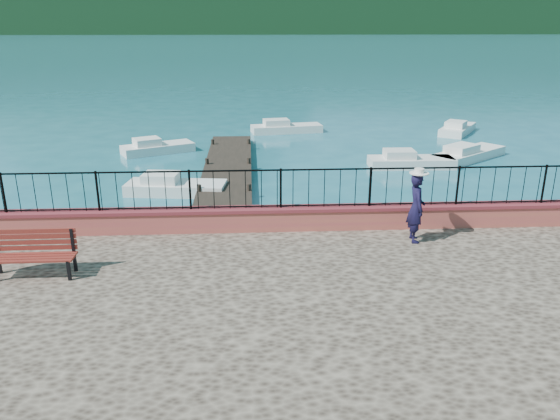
{
  "coord_description": "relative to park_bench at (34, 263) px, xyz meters",
  "views": [
    {
      "loc": [
        -1.03,
        -9.0,
        6.12
      ],
      "look_at": [
        -0.41,
        2.0,
        2.3
      ],
      "focal_mm": 35.0,
      "sensor_mm": 36.0,
      "label": 1
    }
  ],
  "objects": [
    {
      "name": "ground",
      "position": [
        5.46,
        -1.35,
        -1.49
      ],
      "size": [
        2000.0,
        2000.0,
        0.0
      ],
      "primitive_type": "plane",
      "color": "#19596B",
      "rests_on": "ground"
    },
    {
      "name": "parapet",
      "position": [
        5.46,
        2.35,
        0.0
      ],
      "size": [
        28.0,
        0.46,
        0.58
      ],
      "primitive_type": "cube",
      "color": "#A43B41",
      "rests_on": "promenade"
    },
    {
      "name": "railing",
      "position": [
        5.46,
        2.35,
        0.77
      ],
      "size": [
        27.0,
        0.05,
        0.95
      ],
      "primitive_type": "cube",
      "color": "black",
      "rests_on": "parapet"
    },
    {
      "name": "dock",
      "position": [
        3.46,
        10.65,
        -1.34
      ],
      "size": [
        2.0,
        16.0,
        0.3
      ],
      "primitive_type": "cube",
      "color": "#2D231C",
      "rests_on": "ground"
    },
    {
      "name": "far_forest",
      "position": [
        5.46,
        298.65,
        7.51
      ],
      "size": [
        900.0,
        60.0,
        18.0
      ],
      "primitive_type": "cube",
      "color": "black",
      "rests_on": "ground"
    },
    {
      "name": "companion_hill",
      "position": [
        225.46,
        558.65,
        -1.49
      ],
      "size": [
        448.0,
        384.0,
        180.0
      ],
      "primitive_type": "ellipsoid",
      "color": "#142D23",
      "rests_on": "ground"
    },
    {
      "name": "park_bench",
      "position": [
        0.0,
        0.0,
        0.0
      ],
      "size": [
        1.69,
        0.56,
        0.94
      ],
      "rotation": [
        0.0,
        0.0,
        0.0
      ],
      "color": "black",
      "rests_on": "promenade"
    },
    {
      "name": "person",
      "position": [
        8.26,
        1.43,
        0.54
      ],
      "size": [
        0.41,
        0.61,
        1.64
      ],
      "primitive_type": "imported",
      "rotation": [
        0.0,
        0.0,
        1.54
      ],
      "color": "black",
      "rests_on": "promenade"
    },
    {
      "name": "hat",
      "position": [
        8.26,
        1.43,
        1.42
      ],
      "size": [
        0.44,
        0.44,
        0.12
      ],
      "primitive_type": "cylinder",
      "color": "white",
      "rests_on": "person"
    },
    {
      "name": "boat_0",
      "position": [
        1.63,
        9.4,
        -1.09
      ],
      "size": [
        3.81,
        1.75,
        0.8
      ],
      "primitive_type": "cube",
      "rotation": [
        0.0,
        0.0,
        -0.13
      ],
      "color": "silver",
      "rests_on": "ground"
    },
    {
      "name": "boat_1",
      "position": [
        11.55,
        12.8,
        -1.09
      ],
      "size": [
        3.74,
        1.37,
        0.8
      ],
      "primitive_type": "cube",
      "rotation": [
        0.0,
        0.0,
        -0.02
      ],
      "color": "silver",
      "rests_on": "ground"
    },
    {
      "name": "boat_2",
      "position": [
        14.64,
        14.06,
        -1.09
      ],
      "size": [
        4.25,
        3.65,
        0.8
      ],
      "primitive_type": "cube",
      "rotation": [
        0.0,
        0.0,
        0.65
      ],
      "color": "white",
      "rests_on": "ground"
    },
    {
      "name": "boat_3",
      "position": [
        -0.1,
        16.24,
        -1.09
      ],
      "size": [
        3.65,
        2.66,
        0.8
      ],
      "primitive_type": "cube",
      "rotation": [
        0.0,
        0.0,
        0.45
      ],
      "color": "silver",
      "rests_on": "ground"
    },
    {
      "name": "boat_4",
      "position": [
        6.56,
        21.13,
        -1.09
      ],
      "size": [
        4.21,
        1.92,
        0.8
      ],
      "primitive_type": "cube",
      "rotation": [
        0.0,
        0.0,
        0.16
      ],
      "color": "silver",
      "rests_on": "ground"
    },
    {
      "name": "boat_5",
      "position": [
        16.41,
        20.31,
        -1.09
      ],
      "size": [
        3.05,
        3.65,
        0.8
      ],
      "primitive_type": "cube",
      "rotation": [
        0.0,
        0.0,
        0.98
      ],
      "color": "silver",
      "rests_on": "ground"
    }
  ]
}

